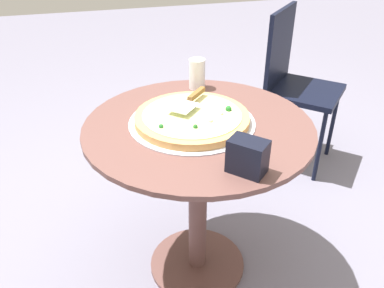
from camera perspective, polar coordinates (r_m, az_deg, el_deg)
ground_plane at (r=1.85m, az=0.74°, el=-16.75°), size 10.00×10.00×0.00m
patio_table at (r=1.50m, az=0.87°, el=-3.43°), size 0.81×0.81×0.71m
pizza_on_tray at (r=1.41m, az=0.01°, el=3.67°), size 0.45×0.45×0.05m
pizza_server at (r=1.45m, az=-0.26°, el=6.33°), size 0.18×0.19×0.02m
drinking_cup at (r=1.67m, az=0.72°, el=9.97°), size 0.07×0.07×0.12m
napkin_dispenser at (r=1.14m, az=7.93°, el=-1.76°), size 0.13×0.13×0.10m
patio_chair_far at (r=2.35m, az=14.35°, el=9.16°), size 0.53×0.53×0.90m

